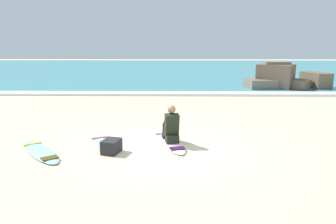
# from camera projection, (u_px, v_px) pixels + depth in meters

# --- Properties ---
(ground_plane) EXTENTS (80.00, 80.00, 0.00)m
(ground_plane) POSITION_uv_depth(u_px,v_px,m) (165.00, 147.00, 8.22)
(ground_plane) COLOR beige
(sea) EXTENTS (80.00, 28.00, 0.10)m
(sea) POSITION_uv_depth(u_px,v_px,m) (171.00, 70.00, 29.60)
(sea) COLOR teal
(sea) RESTS_ON ground
(breaking_foam) EXTENTS (80.00, 0.90, 0.11)m
(breaking_foam) POSITION_uv_depth(u_px,v_px,m) (169.00, 94.00, 16.21)
(breaking_foam) COLOR white
(breaking_foam) RESTS_ON ground
(surfboard_main) EXTENTS (1.09, 2.27, 0.08)m
(surfboard_main) POSITION_uv_depth(u_px,v_px,m) (170.00, 141.00, 8.60)
(surfboard_main) COLOR white
(surfboard_main) RESTS_ON ground
(surfer_seated) EXTENTS (0.48, 0.75, 0.95)m
(surfer_seated) POSITION_uv_depth(u_px,v_px,m) (171.00, 127.00, 8.40)
(surfer_seated) COLOR black
(surfer_seated) RESTS_ON surfboard_main
(surfboard_spare_near) EXTENTS (1.21, 1.83, 0.08)m
(surfboard_spare_near) POSITION_uv_depth(u_px,v_px,m) (105.00, 144.00, 8.35)
(surfboard_spare_near) COLOR #9ED1E5
(surfboard_spare_near) RESTS_ON ground
(surfboard_spare_far) EXTENTS (1.73, 2.00, 0.08)m
(surfboard_spare_far) POSITION_uv_depth(u_px,v_px,m) (40.00, 151.00, 7.81)
(surfboard_spare_far) COLOR #9ED1E5
(surfboard_spare_far) RESTS_ON ground
(rock_outcrop_distant) EXTENTS (4.49, 2.32, 1.50)m
(rock_outcrop_distant) POSITION_uv_depth(u_px,v_px,m) (282.00, 79.00, 17.90)
(rock_outcrop_distant) COLOR brown
(rock_outcrop_distant) RESTS_ON ground
(beach_bag) EXTENTS (0.47, 0.55, 0.32)m
(beach_bag) POSITION_uv_depth(u_px,v_px,m) (111.00, 146.00, 7.78)
(beach_bag) COLOR #232328
(beach_bag) RESTS_ON ground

